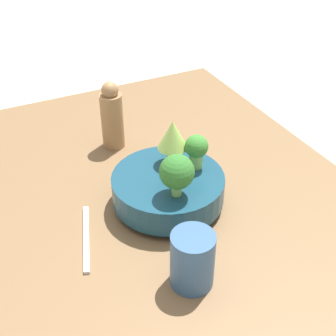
{
  "coord_description": "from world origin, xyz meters",
  "views": [
    {
      "loc": [
        0.63,
        -0.29,
        0.62
      ],
      "look_at": [
        0.01,
        0.02,
        0.13
      ],
      "focal_mm": 50.0,
      "sensor_mm": 36.0,
      "label": 1
    }
  ],
  "objects": [
    {
      "name": "cup",
      "position": [
        0.19,
        -0.03,
        0.09
      ],
      "size": [
        0.07,
        0.07,
        0.1
      ],
      "color": "#33567F",
      "rests_on": "table"
    },
    {
      "name": "broccoli_floret_right",
      "position": [
        0.06,
        0.01,
        0.15
      ],
      "size": [
        0.06,
        0.06,
        0.08
      ],
      "color": "#7AB256",
      "rests_on": "bowl"
    },
    {
      "name": "romanesco_piece_far",
      "position": [
        -0.03,
        0.05,
        0.17
      ],
      "size": [
        0.06,
        0.06,
        0.09
      ],
      "color": "#7AB256",
      "rests_on": "bowl"
    },
    {
      "name": "broccoli_floret_back",
      "position": [
        -0.0,
        0.08,
        0.15
      ],
      "size": [
        0.04,
        0.04,
        0.07
      ],
      "color": "#7AB256",
      "rests_on": "bowl"
    },
    {
      "name": "ground_plane",
      "position": [
        0.0,
        0.0,
        0.0
      ],
      "size": [
        6.0,
        6.0,
        0.0
      ],
      "primitive_type": "plane",
      "color": "beige"
    },
    {
      "name": "pepper_mill",
      "position": [
        -0.24,
        0.0,
        0.12
      ],
      "size": [
        0.05,
        0.05,
        0.16
      ],
      "color": "#997047",
      "rests_on": "table"
    },
    {
      "name": "table",
      "position": [
        0.0,
        0.0,
        0.02
      ],
      "size": [
        1.05,
        0.8,
        0.04
      ],
      "color": "brown",
      "rests_on": "ground_plane"
    },
    {
      "name": "bowl",
      "position": [
        0.01,
        0.02,
        0.08
      ],
      "size": [
        0.21,
        0.21,
        0.07
      ],
      "color": "navy",
      "rests_on": "table"
    },
    {
      "name": "fork",
      "position": [
        0.03,
        -0.15,
        0.04
      ],
      "size": [
        0.16,
        0.06,
        0.01
      ],
      "color": "silver",
      "rests_on": "table"
    }
  ]
}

